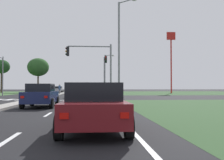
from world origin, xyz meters
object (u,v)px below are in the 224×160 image
object	(u,v)px
car_beige_second	(94,97)
traffic_signal_far_right	(105,69)
car_teal_fourth	(85,91)
car_navy_near	(41,95)
fastfood_pole_sign	(171,49)
pedestrian_at_median	(59,88)
treeline_fourth	(38,67)
car_maroon_third	(94,106)
car_silver_sixth	(59,89)
street_lamp_second	(120,45)
treeline_third	(1,67)
traffic_signal_near_right	(94,61)
street_lamp_third	(106,72)

from	to	relation	value
car_beige_second	traffic_signal_far_right	xyz separation A→B (m)	(1.86, 23.78, 3.26)
car_teal_fourth	car_beige_second	bearing A→B (deg)	2.86
car_beige_second	car_navy_near	bearing A→B (deg)	136.53
car_navy_near	fastfood_pole_sign	size ratio (longest dim) A/B	0.33
traffic_signal_far_right	pedestrian_at_median	xyz separation A→B (m)	(-7.45, 6.82, -2.92)
traffic_signal_far_right	pedestrian_at_median	bearing A→B (deg)	137.54
car_teal_fourth	traffic_signal_far_right	distance (m)	7.93
car_beige_second	treeline_fourth	xyz separation A→B (m)	(-12.58, 47.14, 5.14)
treeline_fourth	car_maroon_third	bearing A→B (deg)	-76.79
car_navy_near	traffic_signal_far_right	bearing A→B (deg)	75.36
car_teal_fourth	car_silver_sixth	distance (m)	33.29
street_lamp_second	fastfood_pole_sign	size ratio (longest dim) A/B	0.80
treeline_third	car_navy_near	bearing A→B (deg)	-68.19
traffic_signal_near_right	pedestrian_at_median	bearing A→B (deg)	107.34
car_navy_near	car_maroon_third	size ratio (longest dim) A/B	0.95
traffic_signal_far_right	treeline_third	size ratio (longest dim) A/B	0.79
traffic_signal_near_right	street_lamp_second	xyz separation A→B (m)	(2.65, -0.12, 1.67)
car_teal_fourth	street_lamp_second	xyz separation A→B (m)	(3.68, -5.07, 4.82)
car_maroon_third	car_silver_sixth	bearing A→B (deg)	98.20
car_navy_near	fastfood_pole_sign	distance (m)	40.92
car_maroon_third	car_teal_fourth	size ratio (longest dim) A/B	1.05
car_navy_near	car_teal_fourth	size ratio (longest dim) A/B	1.00
car_beige_second	treeline_fourth	distance (m)	49.06
car_silver_sixth	fastfood_pole_sign	world-z (taller)	fastfood_pole_sign
traffic_signal_far_right	street_lamp_third	world-z (taller)	street_lamp_third
pedestrian_at_median	car_navy_near	bearing A→B (deg)	107.43
car_navy_near	car_maroon_third	bearing A→B (deg)	-70.14
car_silver_sixth	street_lamp_second	distance (m)	39.42
car_maroon_third	fastfood_pole_sign	size ratio (longest dim) A/B	0.35
car_silver_sixth	fastfood_pole_sign	xyz separation A→B (m)	(24.55, -11.52, 8.47)
car_maroon_third	treeline_third	size ratio (longest dim) A/B	0.60
street_lamp_second	traffic_signal_far_right	bearing A→B (deg)	94.70
car_maroon_third	pedestrian_at_median	distance (m)	37.20
treeline_fourth	car_teal_fourth	bearing A→B (deg)	-68.71
car_maroon_third	street_lamp_second	world-z (taller)	street_lamp_second
traffic_signal_near_right	treeline_fourth	size ratio (longest dim) A/B	0.71
street_lamp_second	treeline_third	world-z (taller)	street_lamp_second
street_lamp_second	treeline_fourth	bearing A→B (deg)	113.67
street_lamp_third	fastfood_pole_sign	distance (m)	14.41
car_beige_second	traffic_signal_near_right	world-z (taller)	traffic_signal_near_right
car_maroon_third	street_lamp_third	distance (m)	45.70
treeline_third	street_lamp_third	bearing A→B (deg)	-14.95
traffic_signal_far_right	street_lamp_second	world-z (taller)	street_lamp_second
car_maroon_third	car_teal_fourth	world-z (taller)	car_teal_fourth
car_beige_second	car_silver_sixth	distance (m)	50.21
street_lamp_second	car_beige_second	bearing A→B (deg)	-103.28
fastfood_pole_sign	car_teal_fourth	bearing A→B (deg)	-129.53
car_beige_second	fastfood_pole_sign	bearing A→B (deg)	66.60
car_navy_near	treeline_third	bearing A→B (deg)	111.81
car_teal_fourth	traffic_signal_near_right	size ratio (longest dim) A/B	0.74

